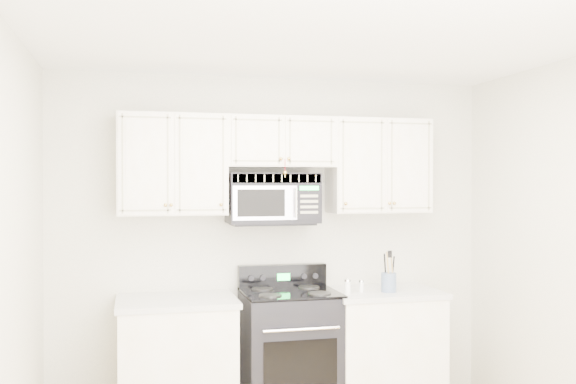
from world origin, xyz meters
name	(u,v)px	position (x,y,z in m)	size (l,w,h in m)	color
room	(345,268)	(0.00, 0.00, 1.30)	(3.51, 3.51, 2.61)	olive
base_cabinet_left	(177,366)	(-0.80, 1.44, 0.43)	(0.86, 0.65, 0.92)	white
base_cabinet_right	(383,352)	(0.80, 1.44, 0.43)	(0.86, 0.65, 0.92)	white
range	(290,350)	(0.05, 1.45, 0.48)	(0.71, 0.65, 1.11)	black
upper_cabinets	(279,160)	(0.00, 1.58, 1.93)	(2.44, 0.37, 0.75)	white
microwave	(273,198)	(-0.06, 1.57, 1.64)	(0.70, 0.40, 0.38)	black
utensil_crock	(389,282)	(0.81, 1.33, 1.00)	(0.12, 0.12, 0.31)	slate
shaker_salt	(361,286)	(0.60, 1.37, 0.97)	(0.04, 0.04, 0.09)	white
shaker_pepper	(348,287)	(0.47, 1.32, 0.98)	(0.05, 0.05, 0.11)	white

